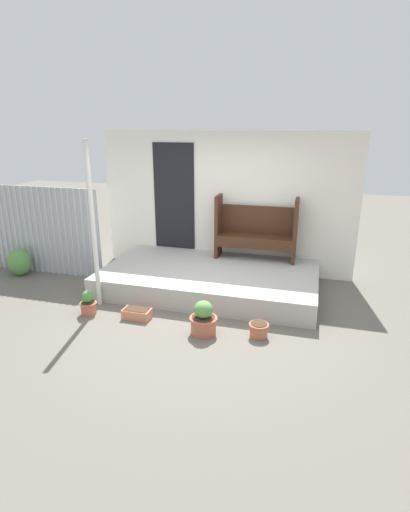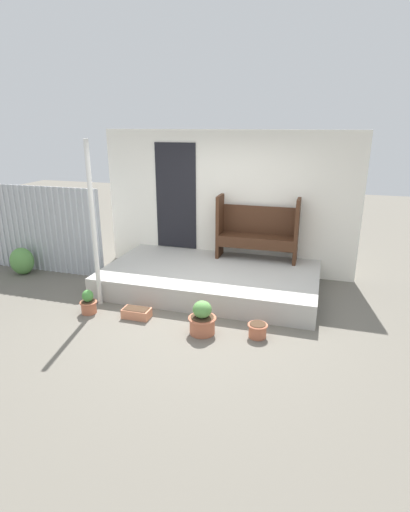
{
  "view_description": "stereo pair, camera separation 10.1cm",
  "coord_description": "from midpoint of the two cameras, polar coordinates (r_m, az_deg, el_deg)",
  "views": [
    {
      "loc": [
        1.54,
        -5.1,
        2.69
      ],
      "look_at": [
        0.0,
        0.35,
        0.81
      ],
      "focal_mm": 28.0,
      "sensor_mm": 36.0,
      "label": 1
    },
    {
      "loc": [
        1.64,
        -5.08,
        2.69
      ],
      "look_at": [
        0.0,
        0.35,
        0.81
      ],
      "focal_mm": 28.0,
      "sensor_mm": 36.0,
      "label": 2
    }
  ],
  "objects": [
    {
      "name": "ground_plane",
      "position": [
        5.97,
        -0.55,
        -8.41
      ],
      "size": [
        24.0,
        24.0,
        0.0
      ],
      "primitive_type": "plane",
      "color": "#666056"
    },
    {
      "name": "porch_slab",
      "position": [
        6.81,
        1.22,
        -3.28
      ],
      "size": [
        3.56,
        2.02,
        0.36
      ],
      "color": "#B2AFA8",
      "rests_on": "ground_plane"
    },
    {
      "name": "house_wall",
      "position": [
        7.48,
        3.13,
        7.64
      ],
      "size": [
        4.76,
        0.08,
        2.6
      ],
      "color": "white",
      "rests_on": "ground_plane"
    },
    {
      "name": "fence_corrugated",
      "position": [
        8.02,
        -21.79,
        3.5
      ],
      "size": [
        2.43,
        0.05,
        1.63
      ],
      "color": "#ADB2B7",
      "rests_on": "ground_plane"
    },
    {
      "name": "support_post",
      "position": [
        6.13,
        -15.18,
        4.11
      ],
      "size": [
        0.07,
        0.07,
        2.5
      ],
      "color": "silver",
      "rests_on": "ground_plane"
    },
    {
      "name": "bench",
      "position": [
        7.19,
        7.91,
        3.83
      ],
      "size": [
        1.43,
        0.41,
        1.13
      ],
      "rotation": [
        0.0,
        0.0,
        0.01
      ],
      "color": "#422616",
      "rests_on": "porch_slab"
    },
    {
      "name": "flower_pot_left",
      "position": [
        6.2,
        -15.87,
        -6.48
      ],
      "size": [
        0.26,
        0.26,
        0.37
      ],
      "color": "#B76647",
      "rests_on": "ground_plane"
    },
    {
      "name": "flower_pot_middle",
      "position": [
        5.4,
        0.14,
        -9.04
      ],
      "size": [
        0.38,
        0.38,
        0.47
      ],
      "color": "#B76647",
      "rests_on": "ground_plane"
    },
    {
      "name": "flower_pot_right",
      "position": [
        5.41,
        8.06,
        -10.37
      ],
      "size": [
        0.27,
        0.27,
        0.19
      ],
      "color": "#B76647",
      "rests_on": "ground_plane"
    },
    {
      "name": "planter_box_rect",
      "position": [
        5.94,
        -9.26,
        -8.04
      ],
      "size": [
        0.4,
        0.22,
        0.15
      ],
      "color": "tan",
      "rests_on": "ground_plane"
    },
    {
      "name": "shrub_by_fence",
      "position": [
        8.18,
        -24.36,
        -0.66
      ],
      "size": [
        0.44,
        0.4,
        0.51
      ],
      "color": "#599347",
      "rests_on": "ground_plane"
    }
  ]
}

